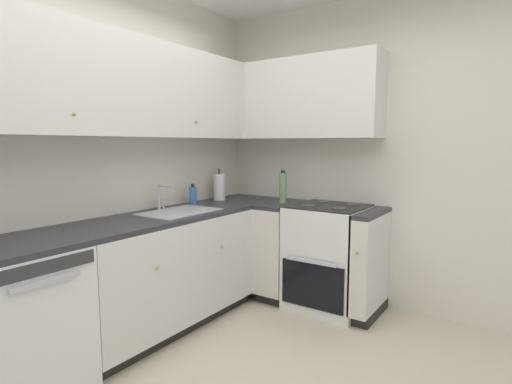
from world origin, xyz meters
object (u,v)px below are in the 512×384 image
object	(u,v)px
oven_range	(329,256)
soap_bottle	(193,195)
paper_towel_roll	(219,187)
dishwasher	(20,324)
oil_bottle	(283,187)

from	to	relation	value
oven_range	soap_bottle	distance (m)	1.32
paper_towel_roll	dishwasher	bearing A→B (deg)	-175.30
dishwasher	oil_bottle	bearing A→B (deg)	-11.60
oil_bottle	paper_towel_roll	bearing A→B (deg)	107.03
dishwasher	paper_towel_roll	world-z (taller)	paper_towel_roll
paper_towel_roll	oil_bottle	size ratio (longest dim) A/B	1.04
soap_bottle	paper_towel_roll	bearing A→B (deg)	-3.31
oven_range	oil_bottle	xyz separation A→B (m)	(-0.02, 0.46, 0.58)
paper_towel_roll	oil_bottle	xyz separation A→B (m)	(0.18, -0.60, 0.01)
oven_range	oil_bottle	size ratio (longest dim) A/B	3.50
dishwasher	paper_towel_roll	distance (m)	2.05
dishwasher	soap_bottle	xyz separation A→B (m)	(1.61, 0.18, 0.54)
soap_bottle	paper_towel_roll	world-z (taller)	paper_towel_roll
dishwasher	oil_bottle	distance (m)	2.26
soap_bottle	dishwasher	bearing A→B (deg)	-173.59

